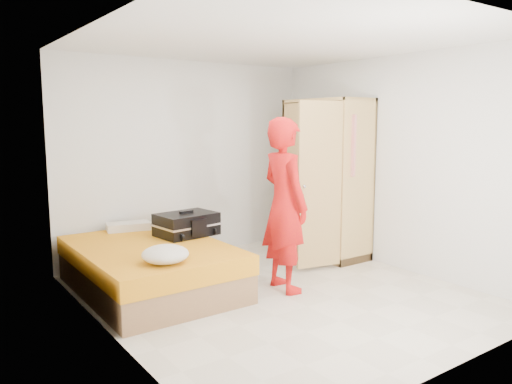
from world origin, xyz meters
TOP-DOWN VIEW (x-y plane):
  - room at (0.00, 0.00)m, footprint 4.00×4.02m
  - bed at (-1.05, 0.90)m, footprint 1.42×2.02m
  - wardrobe at (1.45, 0.86)m, footprint 1.16×1.20m
  - person at (0.15, 0.10)m, footprint 0.51×0.72m
  - suitcase at (-0.51, 1.09)m, footprint 0.72×0.57m
  - round_cushion at (-1.21, 0.18)m, footprint 0.44×0.44m
  - pillow at (-0.96, 1.75)m, footprint 0.55×0.36m

SIDE VIEW (x-z plane):
  - bed at x=-1.05m, z-range 0.00..0.50m
  - pillow at x=-0.96m, z-range 0.50..0.59m
  - round_cushion at x=-1.21m, z-range 0.50..0.67m
  - suitcase at x=-0.51m, z-range 0.48..0.77m
  - person at x=0.15m, z-range 0.00..1.85m
  - wardrobe at x=1.45m, z-range -0.05..2.05m
  - room at x=0.00m, z-range 0.00..2.60m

